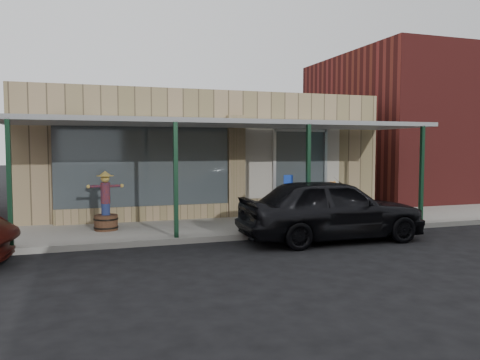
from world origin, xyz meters
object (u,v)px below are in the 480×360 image
object	(u,v)px
barrel_scarecrow	(106,210)
handicap_sign	(288,193)
parked_sedan	(331,209)
barrel_pumpkin	(276,214)

from	to	relation	value
barrel_scarecrow	handicap_sign	distance (m)	5.02
handicap_sign	parked_sedan	distance (m)	1.60
barrel_pumpkin	handicap_sign	size ratio (longest dim) A/B	0.43
parked_sedan	handicap_sign	bearing A→B (deg)	20.43
barrel_scarecrow	parked_sedan	size ratio (longest dim) A/B	0.33
barrel_pumpkin	handicap_sign	xyz separation A→B (m)	(0.00, -0.84, 0.71)
barrel_scarecrow	barrel_pumpkin	distance (m)	4.92
barrel_pumpkin	handicap_sign	world-z (taller)	handicap_sign
barrel_pumpkin	parked_sedan	distance (m)	2.43
barrel_pumpkin	barrel_scarecrow	bearing A→B (deg)	178.28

